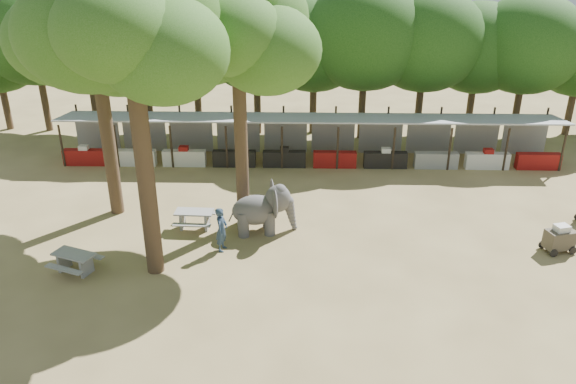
{
  "coord_description": "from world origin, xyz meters",
  "views": [
    {
      "loc": [
        -0.46,
        -16.29,
        11.61
      ],
      "look_at": [
        -1.0,
        5.0,
        2.0
      ],
      "focal_mm": 35.0,
      "sensor_mm": 36.0,
      "label": 1
    }
  ],
  "objects_px": {
    "yard_tree_back": "(234,26)",
    "picnic_table_near": "(75,260)",
    "elephant": "(264,209)",
    "picnic_table_far": "(195,217)",
    "cart_front": "(559,238)",
    "handler": "(222,229)",
    "yard_tree_center": "(126,21)",
    "yard_tree_left": "(91,30)"
  },
  "relations": [
    {
      "from": "yard_tree_back",
      "to": "picnic_table_near",
      "type": "bearing_deg",
      "value": -143.34
    },
    {
      "from": "yard_tree_back",
      "to": "elephant",
      "type": "distance_m",
      "value": 7.59
    },
    {
      "from": "picnic_table_far",
      "to": "cart_front",
      "type": "height_order",
      "value": "cart_front"
    },
    {
      "from": "yard_tree_back",
      "to": "picnic_table_near",
      "type": "xyz_separation_m",
      "value": [
        -5.88,
        -4.38,
        -8.02
      ]
    },
    {
      "from": "handler",
      "to": "picnic_table_near",
      "type": "relative_size",
      "value": 0.93
    },
    {
      "from": "picnic_table_near",
      "to": "yard_tree_center",
      "type": "bearing_deg",
      "value": 28.4
    },
    {
      "from": "yard_tree_back",
      "to": "yard_tree_left",
      "type": "bearing_deg",
      "value": 170.54
    },
    {
      "from": "yard_tree_left",
      "to": "picnic_table_far",
      "type": "xyz_separation_m",
      "value": [
        4.03,
        -1.72,
        -7.66
      ]
    },
    {
      "from": "yard_tree_center",
      "to": "picnic_table_far",
      "type": "relative_size",
      "value": 7.04
    },
    {
      "from": "handler",
      "to": "cart_front",
      "type": "bearing_deg",
      "value": -76.85
    },
    {
      "from": "yard_tree_back",
      "to": "picnic_table_near",
      "type": "height_order",
      "value": "yard_tree_back"
    },
    {
      "from": "yard_tree_center",
      "to": "yard_tree_back",
      "type": "relative_size",
      "value": 1.06
    },
    {
      "from": "picnic_table_far",
      "to": "yard_tree_left",
      "type": "bearing_deg",
      "value": 159.47
    },
    {
      "from": "elephant",
      "to": "picnic_table_near",
      "type": "height_order",
      "value": "elephant"
    },
    {
      "from": "cart_front",
      "to": "yard_tree_left",
      "type": "bearing_deg",
      "value": 154.74
    },
    {
      "from": "yard_tree_left",
      "to": "elephant",
      "type": "relative_size",
      "value": 3.78
    },
    {
      "from": "cart_front",
      "to": "picnic_table_near",
      "type": "bearing_deg",
      "value": 170.75
    },
    {
      "from": "picnic_table_near",
      "to": "cart_front",
      "type": "xyz_separation_m",
      "value": [
        19.02,
        2.03,
        0.06
      ]
    },
    {
      "from": "yard_tree_center",
      "to": "yard_tree_left",
      "type": "bearing_deg",
      "value": 120.96
    },
    {
      "from": "yard_tree_left",
      "to": "yard_tree_back",
      "type": "height_order",
      "value": "yard_tree_back"
    },
    {
      "from": "elephant",
      "to": "picnic_table_far",
      "type": "bearing_deg",
      "value": 166.22
    },
    {
      "from": "picnic_table_far",
      "to": "elephant",
      "type": "bearing_deg",
      "value": -1.84
    },
    {
      "from": "elephant",
      "to": "picnic_table_far",
      "type": "relative_size",
      "value": 1.71
    },
    {
      "from": "yard_tree_left",
      "to": "handler",
      "type": "distance_m",
      "value": 9.78
    },
    {
      "from": "yard_tree_center",
      "to": "elephant",
      "type": "xyz_separation_m",
      "value": [
        4.08,
        3.05,
        -8.12
      ]
    },
    {
      "from": "yard_tree_left",
      "to": "handler",
      "type": "relative_size",
      "value": 5.86
    },
    {
      "from": "yard_tree_center",
      "to": "cart_front",
      "type": "xyz_separation_m",
      "value": [
        16.14,
        1.65,
        -8.62
      ]
    },
    {
      "from": "yard_tree_center",
      "to": "picnic_table_far",
      "type": "height_order",
      "value": "yard_tree_center"
    },
    {
      "from": "yard_tree_left",
      "to": "yard_tree_center",
      "type": "bearing_deg",
      "value": -59.04
    },
    {
      "from": "yard_tree_left",
      "to": "yard_tree_center",
      "type": "height_order",
      "value": "yard_tree_center"
    },
    {
      "from": "handler",
      "to": "cart_front",
      "type": "xyz_separation_m",
      "value": [
        13.65,
        0.24,
        -0.36
      ]
    },
    {
      "from": "yard_tree_back",
      "to": "picnic_table_near",
      "type": "relative_size",
      "value": 5.62
    },
    {
      "from": "yard_tree_left",
      "to": "handler",
      "type": "xyz_separation_m",
      "value": [
        5.49,
        -3.58,
        -7.26
      ]
    },
    {
      "from": "yard_tree_left",
      "to": "picnic_table_near",
      "type": "height_order",
      "value": "yard_tree_left"
    },
    {
      "from": "picnic_table_far",
      "to": "cart_front",
      "type": "xyz_separation_m",
      "value": [
        15.11,
        -1.63,
        0.05
      ]
    },
    {
      "from": "elephant",
      "to": "handler",
      "type": "relative_size",
      "value": 1.55
    },
    {
      "from": "picnic_table_far",
      "to": "yard_tree_center",
      "type": "bearing_deg",
      "value": -104.94
    },
    {
      "from": "yard_tree_center",
      "to": "elephant",
      "type": "height_order",
      "value": "yard_tree_center"
    },
    {
      "from": "yard_tree_back",
      "to": "cart_front",
      "type": "height_order",
      "value": "yard_tree_back"
    },
    {
      "from": "yard_tree_left",
      "to": "picnic_table_far",
      "type": "distance_m",
      "value": 8.83
    },
    {
      "from": "yard_tree_left",
      "to": "cart_front",
      "type": "bearing_deg",
      "value": -9.91
    },
    {
      "from": "yard_tree_back",
      "to": "handler",
      "type": "xyz_separation_m",
      "value": [
        -0.51,
        -2.58,
        -7.6
      ]
    }
  ]
}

